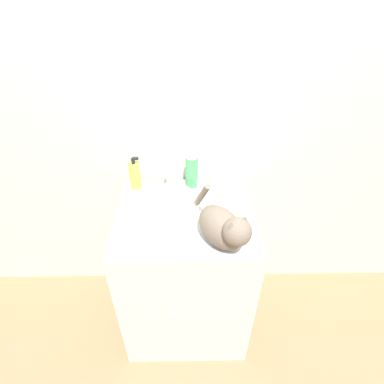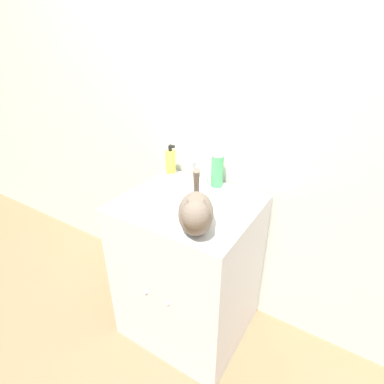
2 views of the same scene
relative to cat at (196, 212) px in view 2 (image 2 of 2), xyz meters
name	(u,v)px [view 2 (image 2 of 2)]	position (x,y,z in m)	size (l,w,h in m)	color
ground_plane	(161,359)	(-0.16, -0.10, -0.97)	(8.00, 8.00, 0.00)	#997551
wall_back	(223,113)	(-0.16, 0.54, 0.28)	(6.00, 0.05, 2.50)	silver
vanity_cabinet	(189,269)	(-0.16, 0.20, -0.53)	(0.67, 0.61, 0.87)	silver
sink_basin	(176,190)	(-0.26, 0.24, -0.08)	(0.34, 0.34, 0.04)	white
faucet	(194,172)	(-0.26, 0.42, -0.04)	(0.17, 0.09, 0.13)	silver
cat	(196,212)	(0.00, 0.00, 0.00)	(0.26, 0.35, 0.23)	#7A6B5B
soap_bottle	(171,162)	(-0.43, 0.42, -0.02)	(0.06, 0.06, 0.19)	#EADB4C
spray_bottle	(217,169)	(-0.13, 0.43, 0.01)	(0.07, 0.07, 0.21)	#4CB266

